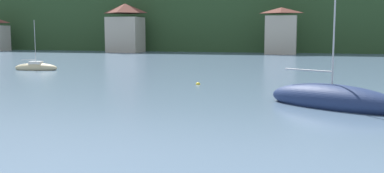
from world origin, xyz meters
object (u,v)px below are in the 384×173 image
Objects in this scene: sailboat_mid_0 at (331,100)px; sailboat_far_3 at (36,68)px; shore_building_westcentral at (125,29)px; shore_building_central at (281,32)px; mooring_buoy_mid at (198,85)px.

sailboat_far_3 is (-30.13, 17.16, -0.12)m from sailboat_mid_0.
sailboat_far_3 is at bearing -179.77° from sailboat_mid_0.
shore_building_westcentral reaches higher than shore_building_central.
sailboat_far_3 is at bearing -117.20° from shore_building_central.
shore_building_westcentral is at bearing 93.73° from sailboat_far_3.
shore_building_central is 0.88× the size of sailboat_mid_0.
shore_building_central is at bearing 54.74° from sailboat_far_3.
shore_building_westcentral reaches higher than sailboat_mid_0.
shore_building_westcentral is 28.47× the size of mooring_buoy_mid.
shore_building_central reaches higher than sailboat_far_3.
shore_building_central is 1.56× the size of sailboat_far_3.
shore_building_central is at bearing 87.25° from mooring_buoy_mid.
mooring_buoy_mid is at bearing -61.23° from shore_building_westcentral.
shore_building_westcentral reaches higher than sailboat_far_3.
shore_building_westcentral is at bearing 152.03° from sailboat_mid_0.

